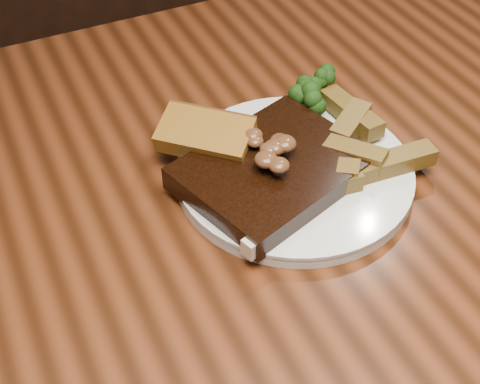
# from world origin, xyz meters

# --- Properties ---
(dining_table) EXTENTS (1.60, 0.90, 0.75)m
(dining_table) POSITION_xyz_m (0.00, 0.00, 0.66)
(dining_table) COLOR #4F230F
(dining_table) RESTS_ON ground
(chair_far) EXTENTS (0.47, 0.47, 0.95)m
(chair_far) POSITION_xyz_m (0.01, 0.70, 0.53)
(chair_far) COLOR black
(chair_far) RESTS_ON ground
(plate) EXTENTS (0.27, 0.27, 0.01)m
(plate) POSITION_xyz_m (0.07, 0.04, 0.76)
(plate) COLOR silver
(plate) RESTS_ON dining_table
(steak) EXTENTS (0.22, 0.20, 0.03)m
(steak) POSITION_xyz_m (0.04, 0.03, 0.78)
(steak) COLOR black
(steak) RESTS_ON plate
(steak_bone) EXTENTS (0.16, 0.06, 0.02)m
(steak_bone) POSITION_xyz_m (0.04, -0.03, 0.77)
(steak_bone) COLOR beige
(steak_bone) RESTS_ON plate
(mushroom_pile) EXTENTS (0.07, 0.07, 0.03)m
(mushroom_pile) POSITION_xyz_m (0.04, 0.04, 0.80)
(mushroom_pile) COLOR #552E1B
(mushroom_pile) RESTS_ON steak
(garlic_bread) EXTENTS (0.11, 0.11, 0.02)m
(garlic_bread) POSITION_xyz_m (-0.01, 0.10, 0.77)
(garlic_bread) COLOR #905A1A
(garlic_bread) RESTS_ON plate
(potato_wedges) EXTENTS (0.12, 0.12, 0.02)m
(potato_wedges) POSITION_xyz_m (0.13, 0.04, 0.77)
(potato_wedges) COLOR brown
(potato_wedges) RESTS_ON plate
(broccoli_cluster) EXTENTS (0.07, 0.07, 0.04)m
(broccoli_cluster) POSITION_xyz_m (0.14, 0.12, 0.78)
(broccoli_cluster) COLOR #18380C
(broccoli_cluster) RESTS_ON plate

